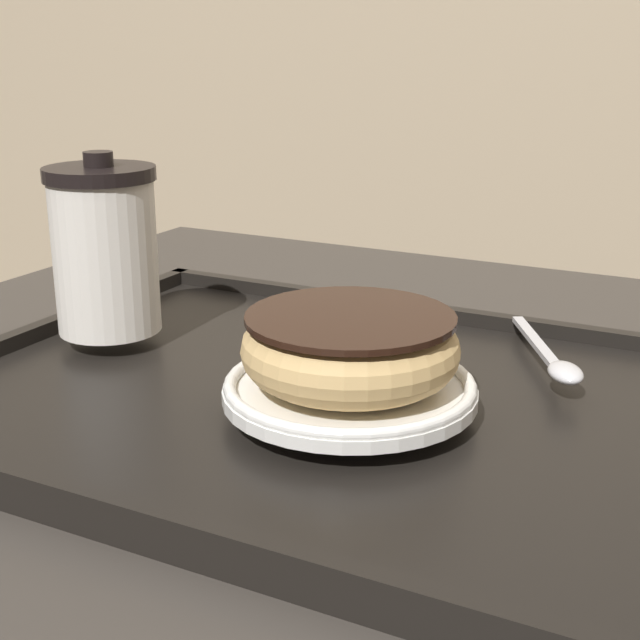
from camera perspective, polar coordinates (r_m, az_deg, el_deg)
The scene contains 6 objects.
cafe_table at distance 0.68m, azimuth 3.06°, elevation -19.00°, with size 0.95×0.89×0.70m.
serving_tray at distance 0.60m, azimuth -0.00°, elevation -5.18°, with size 0.51×0.39×0.02m.
coffee_cup_front at distance 0.69m, azimuth -13.60°, elevation 4.44°, with size 0.08×0.08×0.14m.
plate_with_chocolate_donut at distance 0.56m, azimuth 2.06°, elevation -4.42°, with size 0.16×0.16×0.01m.
donut_chocolate_glazed at distance 0.55m, azimuth 2.09°, elevation -1.71°, with size 0.14×0.14×0.04m.
spoon at distance 0.63m, azimuth 14.88°, elevation -2.67°, with size 0.08×0.13×0.01m.
Camera 1 is at (0.22, -0.50, 0.94)m, focal length 50.00 mm.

